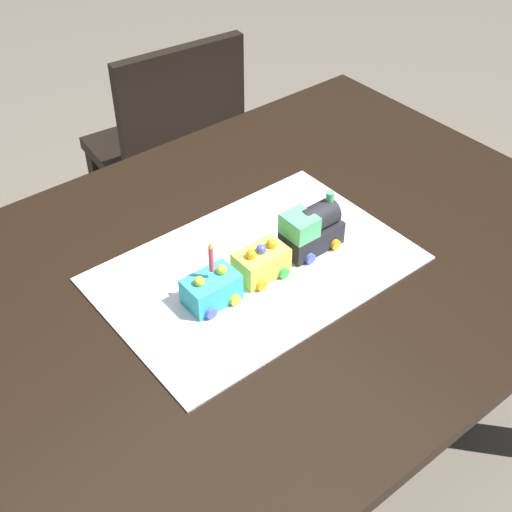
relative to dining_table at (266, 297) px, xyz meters
The scene contains 8 objects.
ground_plane 0.63m from the dining_table, ahead, with size 8.00×8.00×0.00m, color #6B6054.
dining_table is the anchor object (origin of this frame).
chair 0.90m from the dining_table, 109.17° to the right, with size 0.43×0.43×0.86m.
cake_board 0.12m from the dining_table, 15.74° to the left, with size 0.60×0.40×0.00m, color silver.
cake_locomotive 0.18m from the dining_table, 161.38° to the left, with size 0.14×0.08×0.12m.
cake_car_hopper_lemon 0.15m from the dining_table, 37.56° to the left, with size 0.10×0.08×0.07m.
cake_car_gondola_turquoise 0.21m from the dining_table, 10.87° to the left, with size 0.10×0.08×0.07m.
birthday_candle 0.27m from the dining_table, 11.11° to the left, with size 0.01×0.01×0.07m.
Camera 1 is at (0.66, 0.79, 1.63)m, focal length 47.73 mm.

